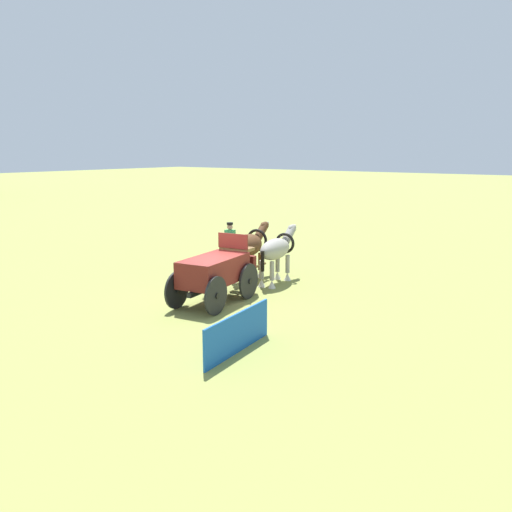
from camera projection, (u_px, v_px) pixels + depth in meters
ground_plane at (214, 303)px, 19.12m from camera, size 220.00×220.00×0.00m
show_wagon at (216, 271)px, 19.03m from camera, size 5.86×2.17×2.69m
draft_horse_near at (249, 247)px, 22.39m from camera, size 3.03×1.24×2.29m
draft_horse_off at (277, 250)px, 21.82m from camera, size 3.13×1.15×2.24m
sponsor_banner at (238, 333)px, 14.42m from camera, size 3.18×0.44×1.10m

